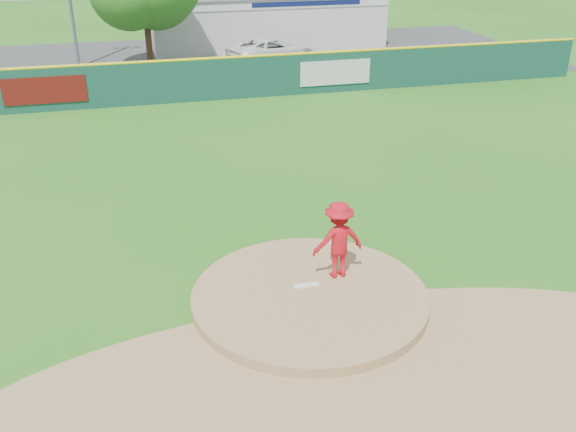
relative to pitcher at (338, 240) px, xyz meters
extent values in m
plane|color=#286B19|center=(-0.87, -0.60, -1.21)|extent=(120.00, 120.00, 0.00)
cylinder|color=#9E774C|center=(-0.87, -0.60, -1.21)|extent=(5.50, 5.50, 0.50)
cube|color=white|center=(-0.87, -0.30, -0.94)|extent=(0.60, 0.15, 0.04)
cylinder|color=#9E774C|center=(-0.87, -3.60, -1.21)|extent=(15.40, 15.40, 0.01)
cube|color=#38383A|center=(-0.87, 26.40, -1.20)|extent=(44.00, 16.00, 0.02)
imported|color=red|center=(0.00, 0.00, 0.00)|extent=(1.29, 0.80, 1.93)
imported|color=white|center=(4.31, 24.75, -0.44)|extent=(5.92, 4.01, 1.51)
cube|color=silver|center=(5.13, 31.40, 0.39)|extent=(15.00, 8.00, 3.20)
cube|color=white|center=(5.13, 27.38, 1.79)|extent=(15.00, 0.06, 0.55)
cube|color=#0F194C|center=(7.13, 27.34, 1.79)|extent=(7.00, 0.03, 0.28)
cube|color=#5E110D|center=(-7.94, 17.32, -0.21)|extent=(3.60, 0.04, 1.20)
cube|color=silver|center=(5.72, 17.32, -0.21)|extent=(3.60, 0.04, 1.20)
cube|color=#133F36|center=(-0.87, 17.40, -0.21)|extent=(40.00, 0.10, 2.00)
cylinder|color=yellow|center=(-0.87, 17.40, 0.79)|extent=(40.00, 0.14, 0.14)
cylinder|color=#382314|center=(-2.87, 24.40, 0.09)|extent=(0.36, 0.36, 2.60)
cylinder|color=#382314|center=(12.13, 35.40, -0.41)|extent=(0.40, 0.40, 1.60)
camera|label=1|loc=(-4.56, -12.71, 7.07)|focal=40.00mm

